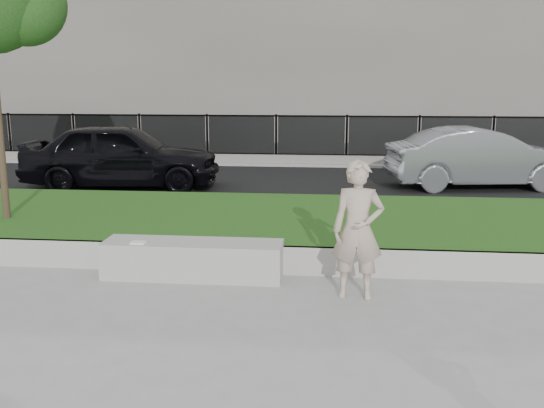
# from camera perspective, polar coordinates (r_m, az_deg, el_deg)

# --- Properties ---
(ground) EXTENTS (90.00, 90.00, 0.00)m
(ground) POSITION_cam_1_polar(r_m,az_deg,el_deg) (7.52, -3.85, -8.92)
(ground) COLOR gray
(ground) RESTS_ON ground
(grass_bank) EXTENTS (34.00, 4.00, 0.40)m
(grass_bank) POSITION_cam_1_polar(r_m,az_deg,el_deg) (10.31, -1.07, -2.11)
(grass_bank) COLOR #10360D
(grass_bank) RESTS_ON ground
(grass_kerb) EXTENTS (34.00, 0.08, 0.40)m
(grass_kerb) POSITION_cam_1_polar(r_m,az_deg,el_deg) (8.43, -2.68, -5.21)
(grass_kerb) COLOR #A6A39B
(grass_kerb) RESTS_ON ground
(street) EXTENTS (34.00, 7.00, 0.04)m
(street) POSITION_cam_1_polar(r_m,az_deg,el_deg) (15.71, 1.35, 1.93)
(street) COLOR black
(street) RESTS_ON ground
(far_pavement) EXTENTS (34.00, 3.00, 0.12)m
(far_pavement) POSITION_cam_1_polar(r_m,az_deg,el_deg) (20.15, 2.36, 4.15)
(far_pavement) COLOR gray
(far_pavement) RESTS_ON ground
(iron_fence) EXTENTS (32.00, 0.30, 1.50)m
(iron_fence) POSITION_cam_1_polar(r_m,az_deg,el_deg) (19.10, 2.19, 5.21)
(iron_fence) COLOR slate
(iron_fence) RESTS_ON far_pavement
(building_facade) EXTENTS (34.00, 10.00, 10.00)m
(building_facade) POSITION_cam_1_polar(r_m,az_deg,el_deg) (27.08, 3.41, 16.48)
(building_facade) COLOR #68635B
(building_facade) RESTS_ON ground
(stone_bench) EXTENTS (2.43, 0.61, 0.50)m
(stone_bench) POSITION_cam_1_polar(r_m,az_deg,el_deg) (8.32, -7.45, -5.19)
(stone_bench) COLOR #A6A39B
(stone_bench) RESTS_ON ground
(man) EXTENTS (0.64, 0.44, 1.70)m
(man) POSITION_cam_1_polar(r_m,az_deg,el_deg) (7.42, 8.09, -2.44)
(man) COLOR #BFA893
(man) RESTS_ON ground
(book) EXTENTS (0.20, 0.14, 0.02)m
(book) POSITION_cam_1_polar(r_m,az_deg,el_deg) (8.28, -12.46, -3.57)
(book) COLOR white
(book) RESTS_ON stone_bench
(car_dark) EXTENTS (4.89, 2.34, 1.61)m
(car_dark) POSITION_cam_1_polar(r_m,az_deg,el_deg) (15.31, -13.94, 4.47)
(car_dark) COLOR black
(car_dark) RESTS_ON street
(car_silver) EXTENTS (4.67, 2.23, 1.48)m
(car_silver) POSITION_cam_1_polar(r_m,az_deg,el_deg) (15.74, 19.01, 4.12)
(car_silver) COLOR gray
(car_silver) RESTS_ON street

